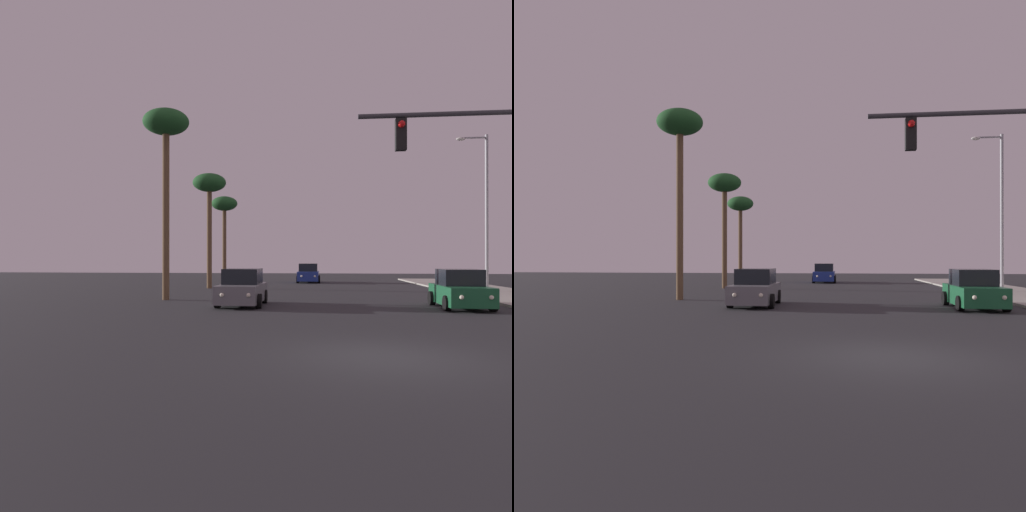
% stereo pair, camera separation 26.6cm
% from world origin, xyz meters
% --- Properties ---
extents(ground_plane, '(120.00, 120.00, 0.00)m').
position_xyz_m(ground_plane, '(0.00, 0.00, 0.00)').
color(ground_plane, '#28282B').
extents(car_grey, '(2.04, 4.34, 1.68)m').
position_xyz_m(car_grey, '(-4.74, 11.41, 0.76)').
color(car_grey, slate).
rests_on(car_grey, ground).
extents(car_green, '(2.04, 4.33, 1.68)m').
position_xyz_m(car_green, '(4.81, 11.27, 0.76)').
color(car_green, '#195933').
rests_on(car_green, ground).
extents(car_blue, '(2.04, 4.33, 1.68)m').
position_xyz_m(car_blue, '(-1.88, 33.37, 0.76)').
color(car_blue, navy).
rests_on(car_blue, ground).
extents(street_lamp, '(1.74, 0.24, 9.00)m').
position_xyz_m(street_lamp, '(8.08, 18.15, 5.12)').
color(street_lamp, '#99999E').
rests_on(street_lamp, sidewalk_right).
extents(palm_tree_mid, '(2.40, 2.40, 8.25)m').
position_xyz_m(palm_tree_mid, '(-8.89, 24.00, 7.15)').
color(palm_tree_mid, brown).
rests_on(palm_tree_mid, ground).
extents(palm_tree_far, '(2.40, 2.40, 7.84)m').
position_xyz_m(palm_tree_far, '(-9.56, 34.00, 6.79)').
color(palm_tree_far, brown).
rests_on(palm_tree_far, ground).
extents(palm_tree_near, '(2.40, 2.40, 9.90)m').
position_xyz_m(palm_tree_near, '(-9.10, 14.00, 8.61)').
color(palm_tree_near, brown).
rests_on(palm_tree_near, ground).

